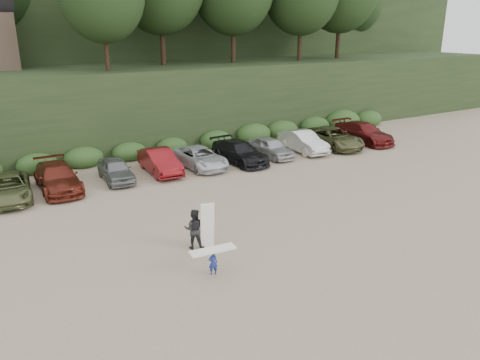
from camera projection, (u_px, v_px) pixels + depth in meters
ground at (275, 221)px, 22.90m from camera, size 120.00×120.00×0.00m
hillside_backdrop at (76, 4)px, 48.47m from camera, size 90.00×41.50×28.00m
parked_cars at (201, 157)px, 31.20m from camera, size 34.15×6.07×1.62m
child_surfer at (213, 257)px, 17.76m from camera, size 1.82×0.66×1.07m
adult_surfer at (195, 229)px, 19.85m from camera, size 1.33×1.05×2.09m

